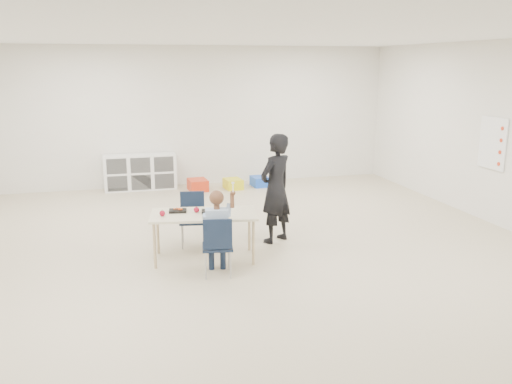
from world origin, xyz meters
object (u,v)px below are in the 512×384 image
object	(u,v)px
table	(204,236)
cubby_shelf	(140,172)
adult	(276,189)
chair_near	(217,245)
child	(217,228)

from	to	relation	value
table	cubby_shelf	world-z (taller)	cubby_shelf
cubby_shelf	adult	bearing A→B (deg)	-66.35
table	cubby_shelf	size ratio (longest dim) A/B	1.01
chair_near	cubby_shelf	bearing A→B (deg)	106.29
child	cubby_shelf	xyz separation A→B (m)	(-0.64, 4.81, -0.22)
table	child	bearing A→B (deg)	-74.78
table	adult	world-z (taller)	adult
chair_near	cubby_shelf	distance (m)	4.85
chair_near	adult	world-z (taller)	adult
adult	child	bearing A→B (deg)	12.36
chair_near	adult	distance (m)	1.50
table	child	xyz separation A→B (m)	(0.06, -0.57, 0.27)
child	adult	size ratio (longest dim) A/B	0.75
cubby_shelf	table	bearing A→B (deg)	-82.29
table	chair_near	world-z (taller)	chair_near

